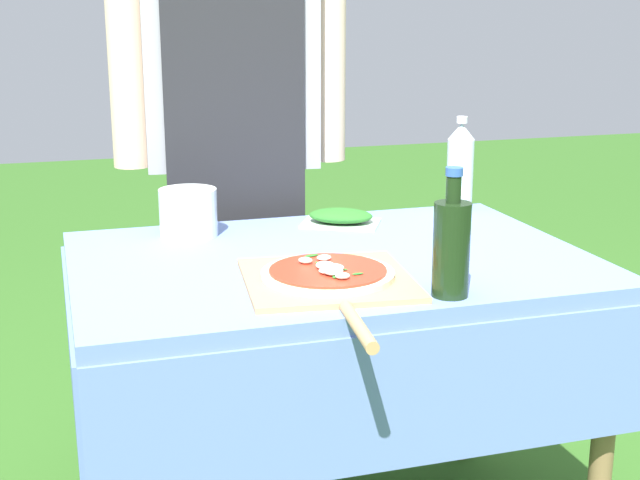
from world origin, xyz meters
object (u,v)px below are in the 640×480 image
object	(u,v)px
oil_bottle	(451,246)
mixing_tub	(188,213)
pizza_on_peel	(329,278)
herb_container	(341,217)
prep_table	(331,300)
water_bottle	(460,167)
person_cook	(231,110)

from	to	relation	value
oil_bottle	mixing_tub	bearing A→B (deg)	124.30
pizza_on_peel	herb_container	bearing A→B (deg)	75.35
prep_table	herb_container	world-z (taller)	herb_container
oil_bottle	herb_container	world-z (taller)	oil_bottle
pizza_on_peel	water_bottle	bearing A→B (deg)	50.84
prep_table	oil_bottle	size ratio (longest dim) A/B	4.58
prep_table	oil_bottle	xyz separation A→B (m)	(0.14, -0.33, 0.20)
oil_bottle	mixing_tub	distance (m)	0.74
pizza_on_peel	oil_bottle	distance (m)	0.26
pizza_on_peel	water_bottle	distance (m)	0.77
mixing_tub	prep_table	bearing A→B (deg)	-44.66
prep_table	person_cook	world-z (taller)	person_cook
prep_table	mixing_tub	world-z (taller)	mixing_tub
oil_bottle	water_bottle	distance (m)	0.75
pizza_on_peel	herb_container	size ratio (longest dim) A/B	2.42
person_cook	water_bottle	bearing A→B (deg)	160.55
prep_table	person_cook	bearing A→B (deg)	99.49
prep_table	oil_bottle	bearing A→B (deg)	-67.70
pizza_on_peel	water_bottle	world-z (taller)	water_bottle
mixing_tub	herb_container	bearing A→B (deg)	0.38
prep_table	water_bottle	world-z (taller)	water_bottle
prep_table	person_cook	size ratio (longest dim) A/B	0.67
herb_container	mixing_tub	xyz separation A→B (m)	(-0.39, -0.00, 0.04)
prep_table	oil_bottle	world-z (taller)	oil_bottle
herb_container	mixing_tub	distance (m)	0.39
person_cook	pizza_on_peel	world-z (taller)	person_cook
herb_container	prep_table	bearing A→B (deg)	-112.38
prep_table	herb_container	size ratio (longest dim) A/B	4.97
person_cook	prep_table	bearing A→B (deg)	104.71
oil_bottle	prep_table	bearing A→B (deg)	112.30
oil_bottle	herb_container	size ratio (longest dim) A/B	1.09
herb_container	water_bottle	bearing A→B (deg)	9.48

